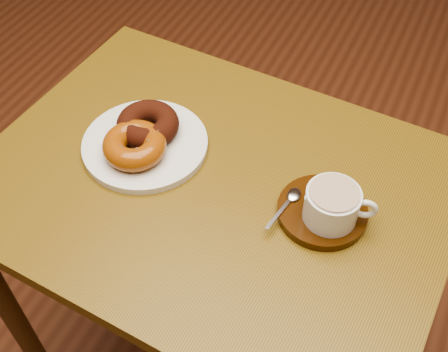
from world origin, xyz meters
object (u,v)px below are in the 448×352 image
at_px(saucer, 322,212).
at_px(cafe_table, 214,222).
at_px(donut_plate, 145,144).
at_px(coffee_cup, 333,205).

bearing_deg(saucer, cafe_table, -177.22).
bearing_deg(donut_plate, cafe_table, -7.25).
xyz_separation_m(donut_plate, coffee_cup, (0.34, -0.02, 0.04)).
bearing_deg(cafe_table, coffee_cup, 3.35).
relative_size(cafe_table, donut_plate, 3.71).
bearing_deg(saucer, coffee_cup, -32.06).
relative_size(cafe_table, saucer, 5.72).
bearing_deg(coffee_cup, saucer, 133.86).
xyz_separation_m(cafe_table, donut_plate, (-0.14, 0.02, 0.12)).
relative_size(cafe_table, coffee_cup, 7.41).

